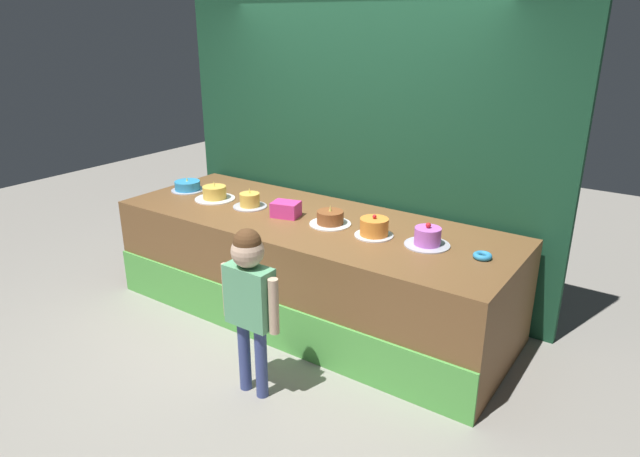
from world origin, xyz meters
name	(u,v)px	position (x,y,z in m)	size (l,w,h in m)	color
ground_plane	(267,343)	(0.00, 0.00, 0.00)	(12.00, 12.00, 0.00)	gray
stage_platform	(310,267)	(0.00, 0.59, 0.42)	(3.33, 1.21, 0.85)	brown
curtain_backdrop	(356,147)	(0.00, 1.29, 1.32)	(3.67, 0.08, 2.64)	#19472D
child_figure	(249,291)	(0.32, -0.51, 0.76)	(0.45, 0.21, 1.17)	#3F4C8C
pink_box	(286,209)	(-0.20, 0.54, 0.91)	(0.22, 0.16, 0.12)	#E73995
donut	(482,256)	(1.42, 0.61, 0.87)	(0.13, 0.13, 0.04)	#3399D8
cake_far_left	(188,186)	(-1.42, 0.59, 0.89)	(0.31, 0.31, 0.13)	silver
cake_left	(215,194)	(-1.01, 0.54, 0.90)	(0.36, 0.36, 0.17)	white
cake_center_left	(250,201)	(-0.61, 0.55, 0.91)	(0.29, 0.29, 0.17)	silver
cake_center_right	(330,219)	(0.20, 0.58, 0.90)	(0.33, 0.33, 0.16)	white
cake_right	(374,228)	(0.61, 0.56, 0.92)	(0.29, 0.29, 0.17)	silver
cake_far_right	(427,238)	(1.01, 0.61, 0.91)	(0.33, 0.33, 0.17)	silver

